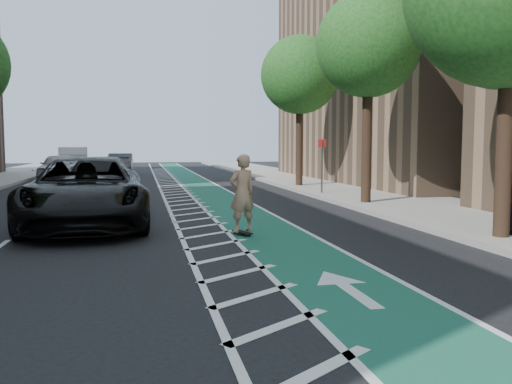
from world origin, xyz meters
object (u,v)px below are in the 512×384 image
object	(u,v)px
suv_far	(99,180)
barrel_a	(80,197)
suv_near	(86,192)
skateboarder	(242,193)

from	to	relation	value
suv_far	barrel_a	world-z (taller)	suv_far
suv_near	suv_far	xyz separation A→B (m)	(-0.09, 6.24, -0.07)
suv_near	barrel_a	distance (m)	4.20
skateboarder	barrel_a	xyz separation A→B (m)	(-4.50, 6.45, -0.63)
skateboarder	suv_far	world-z (taller)	skateboarder
suv_near	barrel_a	world-z (taller)	suv_near
barrel_a	suv_near	bearing A→B (deg)	-81.89
suv_near	suv_far	bearing A→B (deg)	88.12
suv_far	barrel_a	distance (m)	2.22
skateboarder	suv_far	size ratio (longest dim) A/B	0.31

